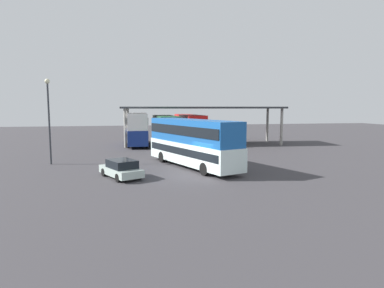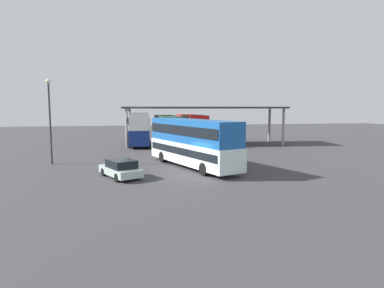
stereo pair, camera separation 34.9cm
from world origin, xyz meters
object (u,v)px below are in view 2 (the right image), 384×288
(parked_hatchback, at_px, (121,169))
(double_decker_far_right, at_px, (191,128))
(double_decker_main, at_px, (192,141))
(double_decker_near_canopy, at_px, (138,128))
(double_decker_mid_row, at_px, (167,130))
(lamppost_tall, at_px, (50,111))

(parked_hatchback, distance_m, double_decker_far_right, 23.96)
(double_decker_main, xyz_separation_m, double_decker_near_canopy, (-4.08, 17.66, 0.13))
(parked_hatchback, bearing_deg, double_decker_far_right, -48.58)
(double_decker_main, relative_size, double_decker_mid_row, 1.15)
(double_decker_main, xyz_separation_m, double_decker_mid_row, (-0.48, 15.32, -0.04))
(parked_hatchback, height_order, double_decker_mid_row, double_decker_mid_row)
(parked_hatchback, xyz_separation_m, double_decker_mid_row, (5.46, 18.61, 1.54))
(double_decker_near_canopy, xyz_separation_m, double_decker_mid_row, (3.60, -2.35, -0.16))
(double_decker_near_canopy, relative_size, double_decker_far_right, 0.89)
(lamppost_tall, bearing_deg, double_decker_main, -17.43)
(lamppost_tall, bearing_deg, double_decker_near_canopy, 59.39)
(double_decker_main, distance_m, parked_hatchback, 6.97)
(double_decker_mid_row, bearing_deg, lamppost_tall, 133.58)
(double_decker_near_canopy, height_order, double_decker_mid_row, double_decker_near_canopy)
(double_decker_main, height_order, double_decker_far_right, double_decker_main)
(double_decker_main, distance_m, double_decker_far_right, 19.03)
(double_decker_mid_row, height_order, lamppost_tall, lamppost_tall)
(double_decker_mid_row, bearing_deg, double_decker_near_canopy, 56.27)
(parked_hatchback, height_order, lamppost_tall, lamppost_tall)
(double_decker_main, bearing_deg, double_decker_far_right, -30.53)
(double_decker_main, bearing_deg, double_decker_near_canopy, -7.27)
(parked_hatchback, height_order, double_decker_near_canopy, double_decker_near_canopy)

